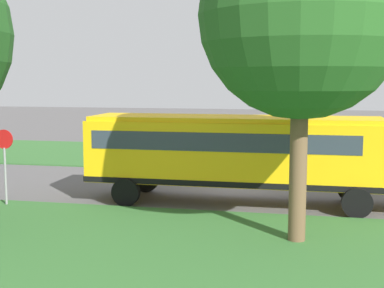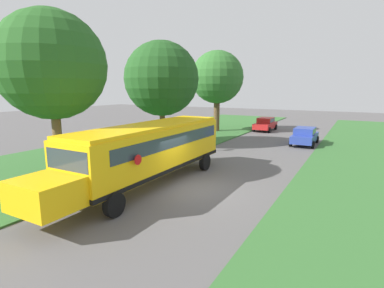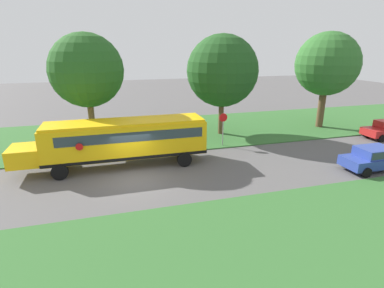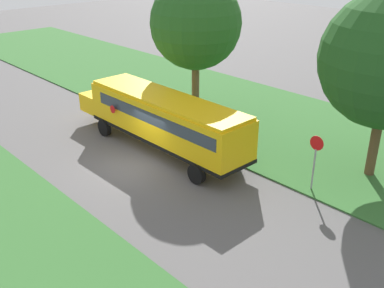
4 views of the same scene
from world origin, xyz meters
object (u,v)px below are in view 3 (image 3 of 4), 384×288
at_px(oak_tree_roadside_mid, 221,71).
at_px(car_blue_nearest, 375,157).
at_px(school_bus, 122,139).
at_px(oak_tree_beside_bus, 88,70).
at_px(oak_tree_far_end, 328,64).
at_px(stop_sign, 223,126).

bearing_deg(oak_tree_roadside_mid, car_blue_nearest, 32.09).
xyz_separation_m(school_bus, oak_tree_beside_bus, (-4.52, -1.97, 4.21)).
distance_m(school_bus, oak_tree_far_end, 21.05).
height_order(oak_tree_roadside_mid, stop_sign, oak_tree_roadside_mid).
relative_size(car_blue_nearest, oak_tree_far_end, 0.48).
relative_size(car_blue_nearest, oak_tree_beside_bus, 0.50).
relative_size(car_blue_nearest, oak_tree_roadside_mid, 0.49).
bearing_deg(oak_tree_roadside_mid, oak_tree_far_end, 88.49).
relative_size(oak_tree_beside_bus, stop_sign, 3.23).
height_order(oak_tree_far_end, stop_sign, oak_tree_far_end).
xyz_separation_m(school_bus, stop_sign, (-2.18, 8.09, -0.19)).
relative_size(car_blue_nearest, stop_sign, 1.61).
xyz_separation_m(school_bus, oak_tree_roadside_mid, (-5.56, 9.13, 3.86)).
relative_size(oak_tree_far_end, stop_sign, 3.37).
bearing_deg(oak_tree_beside_bus, car_blue_nearest, 61.40).
relative_size(school_bus, oak_tree_roadside_mid, 1.39).
xyz_separation_m(oak_tree_far_end, stop_sign, (3.09, -11.83, -4.53)).
distance_m(school_bus, stop_sign, 8.38).
bearing_deg(oak_tree_roadside_mid, stop_sign, -17.14).
distance_m(oak_tree_roadside_mid, oak_tree_far_end, 10.80).
distance_m(oak_tree_beside_bus, oak_tree_far_end, 21.89).
relative_size(oak_tree_roadside_mid, stop_sign, 3.26).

